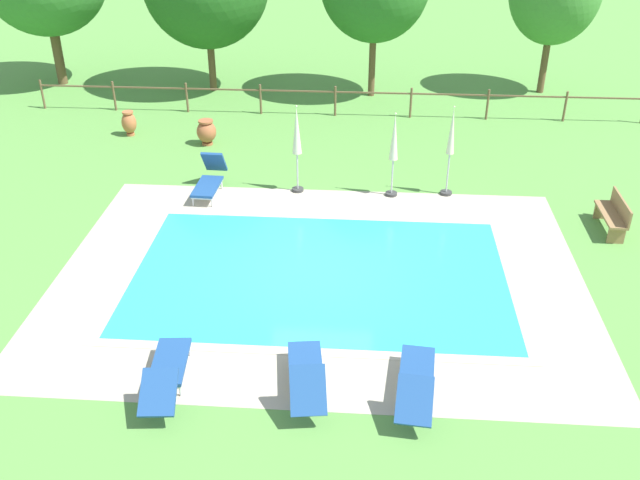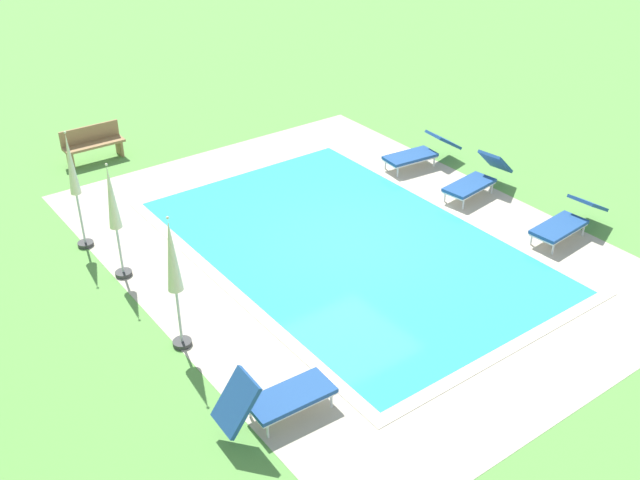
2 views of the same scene
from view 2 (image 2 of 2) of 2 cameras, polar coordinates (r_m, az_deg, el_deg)
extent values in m
plane|color=#599342|center=(15.30, 2.11, -0.34)|extent=(160.00, 160.00, 0.00)
cube|color=#B2A893|center=(15.30, 2.11, -0.33)|extent=(11.64, 8.67, 0.01)
cube|color=#2DB7C6|center=(15.29, 2.11, -0.32)|extent=(8.24, 5.27, 0.01)
cube|color=#C0B59F|center=(14.00, -6.78, -3.76)|extent=(8.72, 0.24, 0.01)
cube|color=#C0B59F|center=(16.94, 9.45, 2.55)|extent=(8.72, 0.24, 0.01)
cube|color=#C0B59F|center=(18.39, -6.13, 5.17)|extent=(0.24, 5.27, 0.01)
cube|color=#C0B59F|center=(12.86, 14.02, -8.15)|extent=(0.24, 5.27, 0.01)
cube|color=navy|center=(18.53, 6.90, 6.36)|extent=(0.72, 1.35, 0.07)
cube|color=navy|center=(19.04, 9.39, 7.55)|extent=(0.67, 0.81, 0.49)
cube|color=silver|center=(18.55, 6.89, 6.21)|extent=(0.69, 1.32, 0.04)
cylinder|color=silver|center=(18.11, 5.94, 5.21)|extent=(0.04, 0.04, 0.28)
cylinder|color=silver|center=(18.48, 5.01, 5.81)|extent=(0.04, 0.04, 0.28)
cylinder|color=silver|center=(18.74, 8.69, 5.93)|extent=(0.04, 0.04, 0.28)
cylinder|color=silver|center=(19.10, 7.74, 6.49)|extent=(0.04, 0.04, 0.28)
cube|color=navy|center=(17.30, 11.33, 4.13)|extent=(0.77, 1.37, 0.07)
cube|color=navy|center=(17.93, 13.23, 5.85)|extent=(0.69, 0.75, 0.61)
cube|color=silver|center=(17.33, 11.31, 3.96)|extent=(0.74, 1.34, 0.04)
cylinder|color=silver|center=(16.84, 10.87, 2.74)|extent=(0.04, 0.04, 0.28)
cylinder|color=silver|center=(17.10, 9.50, 3.32)|extent=(0.04, 0.04, 0.28)
cylinder|color=silver|center=(17.68, 12.99, 3.89)|extent=(0.04, 0.04, 0.28)
cylinder|color=silver|center=(17.92, 11.65, 4.43)|extent=(0.04, 0.04, 0.28)
cube|color=navy|center=(11.21, -2.24, -11.80)|extent=(0.65, 1.32, 0.07)
cube|color=navy|center=(10.66, -6.44, -12.20)|extent=(0.62, 0.57, 0.72)
cube|color=silver|center=(11.24, -2.23, -12.00)|extent=(0.62, 1.30, 0.04)
cylinder|color=silver|center=(11.70, -0.57, -10.71)|extent=(0.04, 0.04, 0.28)
cylinder|color=silver|center=(11.39, 0.88, -12.12)|extent=(0.04, 0.04, 0.28)
cylinder|color=silver|center=(11.29, -5.36, -12.75)|extent=(0.04, 0.04, 0.28)
cylinder|color=silver|center=(10.97, -4.01, -14.29)|extent=(0.04, 0.04, 0.28)
cube|color=navy|center=(16.04, 17.77, 0.96)|extent=(0.71, 1.35, 0.07)
cube|color=navy|center=(16.76, 19.75, 2.67)|extent=(0.67, 0.83, 0.45)
cube|color=silver|center=(16.07, 17.73, 0.79)|extent=(0.68, 1.32, 0.04)
cylinder|color=silver|center=(15.60, 17.35, -0.61)|extent=(0.04, 0.04, 0.28)
cylinder|color=silver|center=(15.81, 15.82, 0.10)|extent=(0.04, 0.04, 0.28)
cylinder|color=silver|center=(16.45, 19.44, 0.72)|extent=(0.04, 0.04, 0.28)
cylinder|color=silver|center=(16.66, 17.97, 1.38)|extent=(0.04, 0.04, 0.28)
cylinder|color=#383838|center=(12.79, -10.45, -7.71)|extent=(0.32, 0.32, 0.08)
cylinder|color=#B2B5B7|center=(12.48, -10.67, -5.84)|extent=(0.04, 0.04, 1.12)
cone|color=beige|center=(11.82, -11.23, -1.14)|extent=(0.25, 0.25, 1.28)
sphere|color=beige|center=(11.49, -11.55, 1.67)|extent=(0.05, 0.05, 0.05)
cylinder|color=#383838|center=(14.79, -14.74, -2.48)|extent=(0.32, 0.32, 0.08)
cylinder|color=#B2B5B7|center=(14.53, -14.99, -0.85)|extent=(0.04, 0.04, 1.06)
cone|color=beige|center=(13.98, -15.62, 3.18)|extent=(0.23, 0.23, 1.24)
sphere|color=beige|center=(13.71, -15.99, 5.55)|extent=(0.05, 0.05, 0.05)
cylinder|color=#383838|center=(15.96, -17.43, -0.28)|extent=(0.32, 0.32, 0.08)
cylinder|color=#B2B5B7|center=(15.69, -17.75, 1.47)|extent=(0.04, 0.04, 1.20)
cone|color=beige|center=(15.16, -18.47, 5.53)|extent=(0.21, 0.21, 1.26)
sphere|color=beige|center=(14.92, -18.88, 7.78)|extent=(0.05, 0.05, 0.05)
cube|color=#937047|center=(19.56, -16.86, 6.98)|extent=(0.46, 1.50, 0.06)
cube|color=#937047|center=(19.65, -17.17, 7.77)|extent=(0.07, 1.50, 0.40)
cube|color=#937047|center=(19.84, -15.05, 6.85)|extent=(0.40, 0.06, 0.41)
cube|color=#937047|center=(19.48, -18.49, 5.85)|extent=(0.40, 0.06, 0.41)
camera|label=1|loc=(24.27, 30.11, 28.65)|focal=39.77mm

